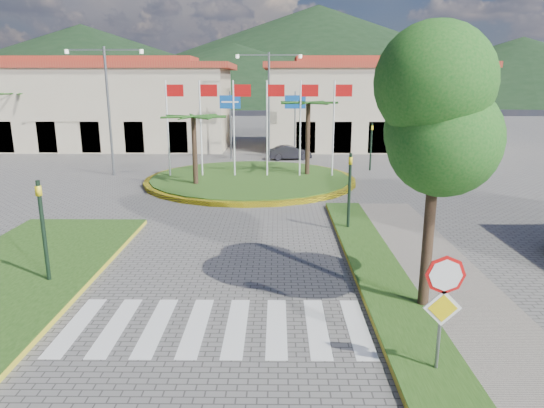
{
  "coord_description": "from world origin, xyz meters",
  "views": [
    {
      "loc": [
        1.6,
        -6.91,
        5.92
      ],
      "look_at": [
        1.45,
        8.0,
        2.14
      ],
      "focal_mm": 32.0,
      "sensor_mm": 36.0,
      "label": 1
    }
  ],
  "objects_px": {
    "roundabout_island": "(251,179)",
    "white_van": "(199,144)",
    "stop_sign": "(443,296)",
    "deciduous_tree": "(438,113)",
    "car_dark_a": "(182,144)",
    "car_dark_b": "(290,153)"
  },
  "relations": [
    {
      "from": "roundabout_island",
      "to": "white_van",
      "type": "height_order",
      "value": "roundabout_island"
    },
    {
      "from": "stop_sign",
      "to": "deciduous_tree",
      "type": "distance_m",
      "value": 4.59
    },
    {
      "from": "roundabout_island",
      "to": "stop_sign",
      "type": "height_order",
      "value": "roundabout_island"
    },
    {
      "from": "deciduous_tree",
      "to": "car_dark_a",
      "type": "distance_m",
      "value": 33.43
    },
    {
      "from": "deciduous_tree",
      "to": "car_dark_a",
      "type": "height_order",
      "value": "deciduous_tree"
    },
    {
      "from": "roundabout_island",
      "to": "deciduous_tree",
      "type": "distance_m",
      "value": 18.55
    },
    {
      "from": "stop_sign",
      "to": "car_dark_b",
      "type": "xyz_separation_m",
      "value": [
        -2.28,
        28.71,
        -1.25
      ]
    },
    {
      "from": "roundabout_island",
      "to": "deciduous_tree",
      "type": "relative_size",
      "value": 1.87
    },
    {
      "from": "roundabout_island",
      "to": "deciduous_tree",
      "type": "height_order",
      "value": "deciduous_tree"
    },
    {
      "from": "roundabout_island",
      "to": "white_van",
      "type": "relative_size",
      "value": 2.89
    },
    {
      "from": "stop_sign",
      "to": "car_dark_b",
      "type": "relative_size",
      "value": 0.8
    },
    {
      "from": "deciduous_tree",
      "to": "car_dark_b",
      "type": "distance_m",
      "value": 26.25
    },
    {
      "from": "deciduous_tree",
      "to": "car_dark_b",
      "type": "xyz_separation_m",
      "value": [
        -2.88,
        25.68,
        -4.63
      ]
    },
    {
      "from": "roundabout_island",
      "to": "car_dark_a",
      "type": "distance_m",
      "value": 15.34
    },
    {
      "from": "roundabout_island",
      "to": "car_dark_b",
      "type": "relative_size",
      "value": 3.84
    },
    {
      "from": "roundabout_island",
      "to": "car_dark_a",
      "type": "xyz_separation_m",
      "value": [
        -6.82,
        13.73,
        0.38
      ]
    },
    {
      "from": "stop_sign",
      "to": "deciduous_tree",
      "type": "relative_size",
      "value": 0.39
    },
    {
      "from": "white_van",
      "to": "car_dark_a",
      "type": "height_order",
      "value": "white_van"
    },
    {
      "from": "deciduous_tree",
      "to": "white_van",
      "type": "distance_m",
      "value": 32.51
    },
    {
      "from": "stop_sign",
      "to": "car_dark_b",
      "type": "bearing_deg",
      "value": 94.54
    },
    {
      "from": "stop_sign",
      "to": "white_van",
      "type": "relative_size",
      "value": 0.6
    },
    {
      "from": "car_dark_a",
      "to": "deciduous_tree",
      "type": "bearing_deg",
      "value": -164.75
    }
  ]
}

